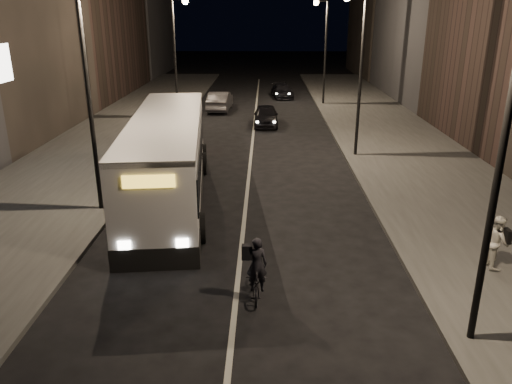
{
  "coord_description": "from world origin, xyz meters",
  "views": [
    {
      "loc": [
        0.77,
        -13.92,
        7.31
      ],
      "look_at": [
        0.46,
        2.19,
        1.5
      ],
      "focal_mm": 35.0,
      "sensor_mm": 36.0,
      "label": 1
    }
  ],
  "objects_px": {
    "streetlight_right_far": "(323,38)",
    "car_mid": "(220,101)",
    "streetlight_right_near": "(495,117)",
    "pedestrian_woman": "(497,242)",
    "city_bus": "(168,155)",
    "streetlight_right_mid": "(357,54)",
    "car_far": "(282,91)",
    "streetlight_left_far": "(178,42)",
    "streetlight_left_near": "(93,71)",
    "car_near": "(266,116)",
    "cyclist_on_bicycle": "(257,277)"
  },
  "relations": [
    {
      "from": "streetlight_left_far",
      "to": "car_mid",
      "type": "xyz_separation_m",
      "value": [
        2.5,
        3.38,
        -4.6
      ]
    },
    {
      "from": "streetlight_right_far",
      "to": "pedestrian_woman",
      "type": "bearing_deg",
      "value": -85.45
    },
    {
      "from": "car_near",
      "to": "streetlight_right_mid",
      "type": "bearing_deg",
      "value": -60.51
    },
    {
      "from": "streetlight_right_near",
      "to": "car_far",
      "type": "height_order",
      "value": "streetlight_right_near"
    },
    {
      "from": "streetlight_right_far",
      "to": "streetlight_left_near",
      "type": "bearing_deg",
      "value": -113.96
    },
    {
      "from": "streetlight_right_near",
      "to": "city_bus",
      "type": "relative_size",
      "value": 0.63
    },
    {
      "from": "streetlight_right_mid",
      "to": "streetlight_left_near",
      "type": "height_order",
      "value": "same"
    },
    {
      "from": "streetlight_left_far",
      "to": "car_far",
      "type": "distance_m",
      "value": 13.36
    },
    {
      "from": "streetlight_right_near",
      "to": "car_far",
      "type": "relative_size",
      "value": 2.0
    },
    {
      "from": "streetlight_left_far",
      "to": "pedestrian_woman",
      "type": "distance_m",
      "value": 26.32
    },
    {
      "from": "streetlight_right_far",
      "to": "city_bus",
      "type": "distance_m",
      "value": 24.24
    },
    {
      "from": "streetlight_right_mid",
      "to": "car_near",
      "type": "height_order",
      "value": "streetlight_right_mid"
    },
    {
      "from": "streetlight_right_near",
      "to": "streetlight_right_mid",
      "type": "bearing_deg",
      "value": 90.0
    },
    {
      "from": "car_near",
      "to": "car_far",
      "type": "distance_m",
      "value": 12.07
    },
    {
      "from": "streetlight_left_far",
      "to": "city_bus",
      "type": "relative_size",
      "value": 0.63
    },
    {
      "from": "streetlight_right_far",
      "to": "streetlight_left_far",
      "type": "height_order",
      "value": "same"
    },
    {
      "from": "streetlight_right_far",
      "to": "car_mid",
      "type": "distance_m",
      "value": 9.73
    },
    {
      "from": "streetlight_right_near",
      "to": "car_mid",
      "type": "bearing_deg",
      "value": 105.52
    },
    {
      "from": "pedestrian_woman",
      "to": "car_far",
      "type": "xyz_separation_m",
      "value": [
        -5.32,
        32.39,
        -0.38
      ]
    },
    {
      "from": "cyclist_on_bicycle",
      "to": "car_far",
      "type": "xyz_separation_m",
      "value": [
        1.72,
        34.01,
        -0.03
      ]
    },
    {
      "from": "pedestrian_woman",
      "to": "streetlight_left_far",
      "type": "bearing_deg",
      "value": 31.19
    },
    {
      "from": "streetlight_left_near",
      "to": "car_mid",
      "type": "distance_m",
      "value": 22.01
    },
    {
      "from": "streetlight_left_near",
      "to": "cyclist_on_bicycle",
      "type": "bearing_deg",
      "value": -46.08
    },
    {
      "from": "city_bus",
      "to": "car_far",
      "type": "bearing_deg",
      "value": 72.05
    },
    {
      "from": "streetlight_right_far",
      "to": "car_near",
      "type": "height_order",
      "value": "streetlight_right_far"
    },
    {
      "from": "streetlight_right_near",
      "to": "pedestrian_woman",
      "type": "xyz_separation_m",
      "value": [
        2.27,
        3.5,
        -4.4
      ]
    },
    {
      "from": "pedestrian_woman",
      "to": "car_near",
      "type": "distance_m",
      "value": 21.52
    },
    {
      "from": "streetlight_left_near",
      "to": "city_bus",
      "type": "distance_m",
      "value": 4.4
    },
    {
      "from": "streetlight_right_far",
      "to": "streetlight_left_far",
      "type": "xyz_separation_m",
      "value": [
        -10.66,
        -6.0,
        0.0
      ]
    },
    {
      "from": "streetlight_right_far",
      "to": "car_near",
      "type": "bearing_deg",
      "value": -119.27
    },
    {
      "from": "pedestrian_woman",
      "to": "car_near",
      "type": "xyz_separation_m",
      "value": [
        -6.8,
        20.42,
        -0.28
      ]
    },
    {
      "from": "streetlight_left_far",
      "to": "car_far",
      "type": "height_order",
      "value": "streetlight_left_far"
    },
    {
      "from": "city_bus",
      "to": "car_near",
      "type": "bearing_deg",
      "value": 68.25
    },
    {
      "from": "city_bus",
      "to": "streetlight_right_near",
      "type": "bearing_deg",
      "value": -54.55
    },
    {
      "from": "streetlight_right_mid",
      "to": "pedestrian_woman",
      "type": "xyz_separation_m",
      "value": [
        2.27,
        -12.5,
        -4.4
      ]
    },
    {
      "from": "streetlight_right_near",
      "to": "streetlight_right_far",
      "type": "xyz_separation_m",
      "value": [
        0.0,
        32.0,
        0.0
      ]
    },
    {
      "from": "streetlight_right_near",
      "to": "car_near",
      "type": "height_order",
      "value": "streetlight_right_near"
    },
    {
      "from": "pedestrian_woman",
      "to": "car_far",
      "type": "relative_size",
      "value": 0.4
    },
    {
      "from": "streetlight_right_mid",
      "to": "city_bus",
      "type": "bearing_deg",
      "value": -142.98
    },
    {
      "from": "streetlight_right_far",
      "to": "car_mid",
      "type": "relative_size",
      "value": 1.77
    },
    {
      "from": "streetlight_right_mid",
      "to": "streetlight_left_far",
      "type": "bearing_deg",
      "value": 136.84
    },
    {
      "from": "city_bus",
      "to": "pedestrian_woman",
      "type": "relative_size",
      "value": 7.97
    },
    {
      "from": "streetlight_right_near",
      "to": "pedestrian_woman",
      "type": "bearing_deg",
      "value": 57.04
    },
    {
      "from": "city_bus",
      "to": "streetlight_right_mid",
      "type": "bearing_deg",
      "value": 30.81
    },
    {
      "from": "streetlight_right_near",
      "to": "pedestrian_woman",
      "type": "relative_size",
      "value": 5.04
    },
    {
      "from": "car_near",
      "to": "car_far",
      "type": "relative_size",
      "value": 0.99
    },
    {
      "from": "streetlight_right_mid",
      "to": "streetlight_left_far",
      "type": "height_order",
      "value": "same"
    },
    {
      "from": "city_bus",
      "to": "cyclist_on_bicycle",
      "type": "relative_size",
      "value": 6.93
    },
    {
      "from": "pedestrian_woman",
      "to": "car_near",
      "type": "height_order",
      "value": "pedestrian_woman"
    },
    {
      "from": "streetlight_right_far",
      "to": "city_bus",
      "type": "height_order",
      "value": "streetlight_right_far"
    }
  ]
}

